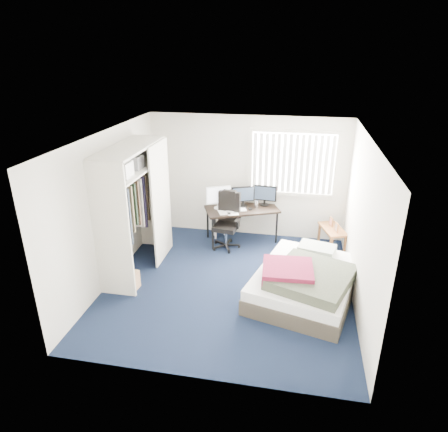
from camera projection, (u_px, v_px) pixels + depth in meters
name	position (u px, v px, depth m)	size (l,w,h in m)	color
ground	(228.00, 285.00, 6.72)	(4.20, 4.20, 0.00)	black
room_shell	(229.00, 201.00, 6.13)	(4.20, 4.20, 4.20)	silver
window_assembly	(293.00, 164.00, 7.79)	(1.72, 0.09, 1.32)	white
closet	(134.00, 198.00, 6.73)	(0.64, 1.84, 2.22)	beige
desk	(242.00, 206.00, 8.03)	(1.58, 1.18, 1.17)	black
office_chair	(227.00, 226.00, 7.89)	(0.61, 0.61, 1.13)	black
footstool	(220.00, 228.00, 8.36)	(0.37, 0.33, 0.25)	white
nightstand	(333.00, 231.00, 7.68)	(0.56, 0.78, 0.67)	brown
bed	(305.00, 281.00, 6.32)	(1.91, 2.25, 0.64)	#383228
pine_box	(125.00, 281.00, 6.55)	(0.40, 0.30, 0.30)	tan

